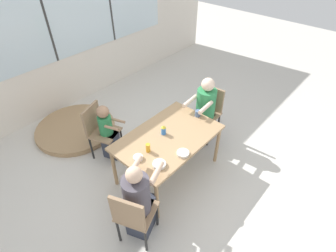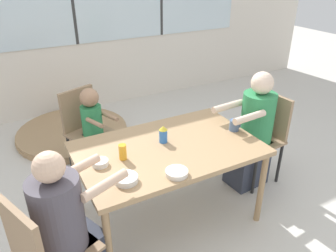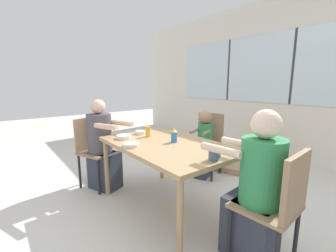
{
  "view_description": "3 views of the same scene",
  "coord_description": "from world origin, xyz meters",
  "px_view_note": "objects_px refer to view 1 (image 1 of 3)",
  "views": [
    {
      "loc": [
        -1.95,
        -1.73,
        3.05
      ],
      "look_at": [
        0.0,
        0.0,
        0.89
      ],
      "focal_mm": 28.0,
      "sensor_mm": 36.0,
      "label": 1
    },
    {
      "loc": [
        -1.04,
        -1.94,
        2.03
      ],
      "look_at": [
        0.0,
        0.0,
        0.89
      ],
      "focal_mm": 35.0,
      "sensor_mm": 36.0,
      "label": 2
    },
    {
      "loc": [
        1.75,
        -1.36,
        1.32
      ],
      "look_at": [
        0.0,
        0.0,
        0.89
      ],
      "focal_mm": 24.0,
      "sensor_mm": 36.0,
      "label": 3
    }
  ],
  "objects_px": {
    "chair_for_woman_green_shirt": "(209,108)",
    "folded_table_stack": "(76,128)",
    "coffee_mug": "(198,113)",
    "bowl_cereal": "(159,164)",
    "chair_for_toddler": "(99,127)",
    "bowl_white_shallow": "(138,157)",
    "sippy_cup": "(163,130)",
    "person_woman_green_shirt": "(204,114)",
    "person_toddler": "(108,134)",
    "chair_for_man_blue_shirt": "(133,214)",
    "bowl_fruit": "(183,153)",
    "person_man_blue_shirt": "(139,203)",
    "juice_glass": "(148,148)"
  },
  "relations": [
    {
      "from": "bowl_white_shallow",
      "to": "bowl_cereal",
      "type": "distance_m",
      "value": 0.28
    },
    {
      "from": "person_woman_green_shirt",
      "to": "coffee_mug",
      "type": "relative_size",
      "value": 12.22
    },
    {
      "from": "person_man_blue_shirt",
      "to": "juice_glass",
      "type": "bearing_deg",
      "value": 103.1
    },
    {
      "from": "person_toddler",
      "to": "juice_glass",
      "type": "distance_m",
      "value": 0.95
    },
    {
      "from": "person_man_blue_shirt",
      "to": "bowl_white_shallow",
      "type": "bearing_deg",
      "value": 114.76
    },
    {
      "from": "coffee_mug",
      "to": "person_woman_green_shirt",
      "type": "bearing_deg",
      "value": 17.14
    },
    {
      "from": "folded_table_stack",
      "to": "person_toddler",
      "type": "bearing_deg",
      "value": -87.74
    },
    {
      "from": "sippy_cup",
      "to": "bowl_fruit",
      "type": "xyz_separation_m",
      "value": [
        -0.12,
        -0.44,
        -0.06
      ]
    },
    {
      "from": "person_man_blue_shirt",
      "to": "bowl_fruit",
      "type": "distance_m",
      "value": 0.79
    },
    {
      "from": "coffee_mug",
      "to": "bowl_cereal",
      "type": "xyz_separation_m",
      "value": [
        -1.08,
        -0.24,
        -0.03
      ]
    },
    {
      "from": "person_toddler",
      "to": "coffee_mug",
      "type": "relative_size",
      "value": 10.11
    },
    {
      "from": "coffee_mug",
      "to": "juice_glass",
      "type": "bearing_deg",
      "value": 178.35
    },
    {
      "from": "chair_for_man_blue_shirt",
      "to": "chair_for_toddler",
      "type": "height_order",
      "value": "same"
    },
    {
      "from": "chair_for_woman_green_shirt",
      "to": "person_man_blue_shirt",
      "type": "height_order",
      "value": "person_man_blue_shirt"
    },
    {
      "from": "person_man_blue_shirt",
      "to": "folded_table_stack",
      "type": "relative_size",
      "value": 0.82
    },
    {
      "from": "person_toddler",
      "to": "bowl_cereal",
      "type": "distance_m",
      "value": 1.21
    },
    {
      "from": "chair_for_man_blue_shirt",
      "to": "bowl_white_shallow",
      "type": "relative_size",
      "value": 7.49
    },
    {
      "from": "chair_for_man_blue_shirt",
      "to": "juice_glass",
      "type": "bearing_deg",
      "value": 100.36
    },
    {
      "from": "bowl_cereal",
      "to": "bowl_fruit",
      "type": "height_order",
      "value": "bowl_cereal"
    },
    {
      "from": "chair_for_woman_green_shirt",
      "to": "chair_for_man_blue_shirt",
      "type": "xyz_separation_m",
      "value": [
        -2.15,
        -0.5,
        0.0
      ]
    },
    {
      "from": "chair_for_woman_green_shirt",
      "to": "bowl_fruit",
      "type": "bearing_deg",
      "value": 105.32
    },
    {
      "from": "folded_table_stack",
      "to": "bowl_white_shallow",
      "type": "bearing_deg",
      "value": -95.24
    },
    {
      "from": "chair_for_man_blue_shirt",
      "to": "person_toddler",
      "type": "bearing_deg",
      "value": 130.21
    },
    {
      "from": "person_woman_green_shirt",
      "to": "chair_for_woman_green_shirt",
      "type": "bearing_deg",
      "value": -90.0
    },
    {
      "from": "chair_for_woman_green_shirt",
      "to": "bowl_cereal",
      "type": "bearing_deg",
      "value": 98.24
    },
    {
      "from": "sippy_cup",
      "to": "person_woman_green_shirt",
      "type": "bearing_deg",
      "value": -0.43
    },
    {
      "from": "chair_for_toddler",
      "to": "person_toddler",
      "type": "distance_m",
      "value": 0.17
    },
    {
      "from": "chair_for_toddler",
      "to": "person_man_blue_shirt",
      "type": "xyz_separation_m",
      "value": [
        -0.49,
        -1.4,
        -0.03
      ]
    },
    {
      "from": "chair_for_woman_green_shirt",
      "to": "bowl_fruit",
      "type": "height_order",
      "value": "chair_for_woman_green_shirt"
    },
    {
      "from": "coffee_mug",
      "to": "bowl_cereal",
      "type": "distance_m",
      "value": 1.11
    },
    {
      "from": "person_woman_green_shirt",
      "to": "chair_for_man_blue_shirt",
      "type": "bearing_deg",
      "value": 99.37
    },
    {
      "from": "chair_for_woman_green_shirt",
      "to": "folded_table_stack",
      "type": "bearing_deg",
      "value": 35.47
    },
    {
      "from": "person_toddler",
      "to": "chair_for_woman_green_shirt",
      "type": "bearing_deg",
      "value": 130.15
    },
    {
      "from": "bowl_cereal",
      "to": "bowl_white_shallow",
      "type": "bearing_deg",
      "value": 108.59
    },
    {
      "from": "chair_for_woman_green_shirt",
      "to": "bowl_white_shallow",
      "type": "distance_m",
      "value": 1.67
    },
    {
      "from": "chair_for_man_blue_shirt",
      "to": "bowl_white_shallow",
      "type": "distance_m",
      "value": 0.67
    },
    {
      "from": "chair_for_man_blue_shirt",
      "to": "folded_table_stack",
      "type": "height_order",
      "value": "chair_for_man_blue_shirt"
    },
    {
      "from": "chair_for_toddler",
      "to": "person_toddler",
      "type": "bearing_deg",
      "value": 90.0
    },
    {
      "from": "person_woman_green_shirt",
      "to": "folded_table_stack",
      "type": "height_order",
      "value": "person_woman_green_shirt"
    },
    {
      "from": "person_toddler",
      "to": "folded_table_stack",
      "type": "bearing_deg",
      "value": -108.24
    },
    {
      "from": "chair_for_woman_green_shirt",
      "to": "folded_table_stack",
      "type": "distance_m",
      "value": 2.38
    },
    {
      "from": "chair_for_toddler",
      "to": "bowl_white_shallow",
      "type": "height_order",
      "value": "chair_for_toddler"
    },
    {
      "from": "chair_for_toddler",
      "to": "chair_for_man_blue_shirt",
      "type": "bearing_deg",
      "value": 45.61
    },
    {
      "from": "chair_for_woman_green_shirt",
      "to": "bowl_cereal",
      "type": "height_order",
      "value": "chair_for_woman_green_shirt"
    },
    {
      "from": "chair_for_woman_green_shirt",
      "to": "bowl_fruit",
      "type": "distance_m",
      "value": 1.33
    },
    {
      "from": "bowl_fruit",
      "to": "bowl_cereal",
      "type": "bearing_deg",
      "value": 164.38
    },
    {
      "from": "chair_for_toddler",
      "to": "bowl_cereal",
      "type": "bearing_deg",
      "value": 66.7
    },
    {
      "from": "person_woman_green_shirt",
      "to": "juice_glass",
      "type": "height_order",
      "value": "person_woman_green_shirt"
    },
    {
      "from": "chair_for_toddler",
      "to": "bowl_cereal",
      "type": "xyz_separation_m",
      "value": [
        -0.06,
        -1.31,
        0.2
      ]
    },
    {
      "from": "person_man_blue_shirt",
      "to": "folded_table_stack",
      "type": "bearing_deg",
      "value": 145.37
    }
  ]
}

